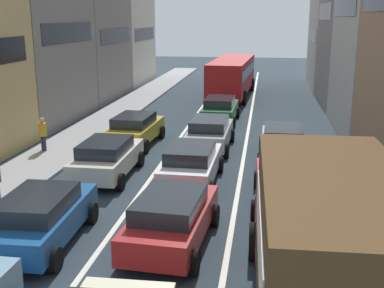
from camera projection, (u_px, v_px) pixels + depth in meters
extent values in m
cube|color=#969696|center=(92.00, 130.00, 26.50)|extent=(2.60, 64.00, 0.14)
cube|color=silver|center=(183.00, 134.00, 25.80)|extent=(0.16, 60.00, 0.01)
cube|color=silver|center=(247.00, 136.00, 25.31)|extent=(0.16, 60.00, 0.01)
cube|color=gray|center=(11.00, 41.00, 28.01)|extent=(7.00, 8.70, 9.34)
cube|color=black|center=(69.00, 33.00, 27.38)|extent=(0.02, 7.04, 1.10)
cube|color=gray|center=(71.00, 41.00, 36.54)|extent=(7.00, 8.70, 8.43)
cube|color=black|center=(116.00, 36.00, 35.93)|extent=(0.02, 7.04, 1.10)
cube|color=beige|center=(108.00, 38.00, 45.00)|extent=(7.00, 8.70, 8.09)
cube|color=black|center=(145.00, 34.00, 44.39)|extent=(0.02, 7.04, 1.10)
cube|color=#B2ADA3|center=(354.00, 40.00, 41.84)|extent=(7.00, 8.70, 8.17)
cube|color=black|center=(312.00, 34.00, 42.24)|extent=(0.02, 7.04, 1.10)
cube|color=gray|center=(378.00, 20.00, 33.00)|extent=(7.00, 8.70, 11.53)
cube|color=black|center=(325.00, 11.00, 33.36)|extent=(0.02, 7.04, 1.10)
cube|color=black|center=(345.00, 5.00, 24.88)|extent=(0.02, 7.04, 1.10)
cube|color=#A51E1E|center=(305.00, 210.00, 11.99)|extent=(2.48, 2.48, 1.90)
cube|color=black|center=(301.00, 179.00, 13.06)|extent=(2.02, 0.09, 0.70)
cube|color=#51381E|center=(332.00, 254.00, 8.19)|extent=(2.57, 5.51, 2.80)
cube|color=white|center=(259.00, 235.00, 8.26)|extent=(0.17, 4.48, 0.90)
cylinder|color=black|center=(255.00, 241.00, 12.45)|extent=(0.33, 0.97, 0.96)
cylinder|color=black|center=(352.00, 246.00, 12.18)|extent=(0.33, 0.97, 0.96)
cube|color=#A51E1E|center=(172.00, 221.00, 13.19)|extent=(2.08, 4.41, 0.70)
cube|color=#1E2328|center=(170.00, 205.00, 12.86)|extent=(1.74, 2.51, 0.52)
cylinder|color=black|center=(155.00, 210.00, 14.85)|extent=(0.26, 0.65, 0.64)
cylinder|color=black|center=(215.00, 215.00, 14.47)|extent=(0.26, 0.65, 0.64)
cylinder|color=black|center=(121.00, 255.00, 12.09)|extent=(0.26, 0.65, 0.64)
cylinder|color=black|center=(194.00, 262.00, 11.71)|extent=(0.26, 0.65, 0.64)
cube|color=#194C8C|center=(42.00, 221.00, 13.24)|extent=(1.96, 4.36, 0.70)
cube|color=#1E2328|center=(37.00, 204.00, 12.91)|extent=(1.67, 2.46, 0.52)
cylinder|color=black|center=(33.00, 210.00, 14.84)|extent=(0.24, 0.65, 0.64)
cylinder|color=black|center=(92.00, 213.00, 14.64)|extent=(0.24, 0.65, 0.64)
cylinder|color=black|center=(55.00, 260.00, 11.83)|extent=(0.24, 0.65, 0.64)
cube|color=silver|center=(191.00, 166.00, 18.05)|extent=(1.86, 4.32, 0.70)
cube|color=#1E2328|center=(190.00, 153.00, 17.72)|extent=(1.62, 2.43, 0.52)
cylinder|color=black|center=(175.00, 163.00, 19.68)|extent=(0.23, 0.64, 0.64)
cylinder|color=black|center=(220.00, 165.00, 19.39)|extent=(0.23, 0.64, 0.64)
cylinder|color=black|center=(158.00, 187.00, 16.89)|extent=(0.23, 0.64, 0.64)
cylinder|color=black|center=(211.00, 190.00, 16.60)|extent=(0.23, 0.64, 0.64)
cube|color=beige|center=(108.00, 160.00, 18.80)|extent=(1.83, 4.31, 0.70)
cube|color=#1E2328|center=(105.00, 147.00, 18.47)|extent=(1.60, 2.42, 0.52)
cylinder|color=black|center=(98.00, 157.00, 20.42)|extent=(0.22, 0.64, 0.64)
cylinder|color=black|center=(140.00, 159.00, 20.17)|extent=(0.22, 0.64, 0.64)
cylinder|color=black|center=(71.00, 180.00, 17.62)|extent=(0.22, 0.64, 0.64)
cylinder|color=black|center=(120.00, 182.00, 17.37)|extent=(0.22, 0.64, 0.64)
cube|color=gray|center=(210.00, 135.00, 22.81)|extent=(1.87, 4.33, 0.70)
cube|color=#1E2328|center=(209.00, 124.00, 22.48)|extent=(1.63, 2.44, 0.52)
cylinder|color=black|center=(195.00, 134.00, 24.44)|extent=(0.23, 0.64, 0.64)
cylinder|color=black|center=(232.00, 135.00, 24.15)|extent=(0.23, 0.64, 0.64)
cylinder|color=black|center=(185.00, 149.00, 21.65)|extent=(0.23, 0.64, 0.64)
cylinder|color=black|center=(226.00, 151.00, 21.36)|extent=(0.23, 0.64, 0.64)
cube|color=#B29319|center=(136.00, 131.00, 23.54)|extent=(1.98, 4.37, 0.70)
cube|color=#1E2328|center=(134.00, 121.00, 23.21)|extent=(1.69, 2.47, 0.52)
cylinder|color=black|center=(127.00, 130.00, 25.19)|extent=(0.25, 0.65, 0.64)
cylinder|color=black|center=(162.00, 132.00, 24.85)|extent=(0.25, 0.65, 0.64)
cylinder|color=black|center=(107.00, 145.00, 22.41)|extent=(0.25, 0.65, 0.64)
cylinder|color=black|center=(146.00, 147.00, 22.07)|extent=(0.25, 0.65, 0.64)
cube|color=#19592D|center=(220.00, 111.00, 28.53)|extent=(1.89, 4.34, 0.70)
cube|color=#1E2328|center=(220.00, 102.00, 28.20)|extent=(1.64, 2.44, 0.52)
cylinder|color=black|center=(208.00, 112.00, 30.16)|extent=(0.23, 0.64, 0.64)
cylinder|color=black|center=(238.00, 113.00, 29.86)|extent=(0.23, 0.64, 0.64)
cylinder|color=black|center=(201.00, 121.00, 27.37)|extent=(0.23, 0.64, 0.64)
cylinder|color=black|center=(233.00, 123.00, 27.07)|extent=(0.23, 0.64, 0.64)
cube|color=black|center=(284.00, 185.00, 16.04)|extent=(1.83, 4.31, 0.70)
cube|color=#1E2328|center=(285.00, 171.00, 15.70)|extent=(1.60, 2.42, 0.52)
cylinder|color=black|center=(257.00, 179.00, 17.66)|extent=(0.22, 0.64, 0.64)
cylinder|color=black|center=(309.00, 182.00, 17.38)|extent=(0.22, 0.64, 0.64)
cylinder|color=black|center=(254.00, 210.00, 14.87)|extent=(0.22, 0.64, 0.64)
cylinder|color=black|center=(316.00, 214.00, 14.59)|extent=(0.22, 0.64, 0.64)
cube|color=#759EB7|center=(282.00, 144.00, 21.09)|extent=(1.85, 4.32, 0.70)
cube|color=#1E2328|center=(283.00, 133.00, 20.75)|extent=(1.61, 2.43, 0.52)
cylinder|color=black|center=(262.00, 143.00, 22.71)|extent=(0.23, 0.64, 0.64)
cylinder|color=black|center=(302.00, 145.00, 22.43)|extent=(0.23, 0.64, 0.64)
cylinder|color=black|center=(260.00, 161.00, 19.92)|extent=(0.23, 0.64, 0.64)
cylinder|color=black|center=(306.00, 163.00, 19.64)|extent=(0.23, 0.64, 0.64)
cube|color=#B21919|center=(232.00, 75.00, 37.14)|extent=(3.04, 10.62, 2.40)
cube|color=black|center=(232.00, 70.00, 37.05)|extent=(3.04, 9.99, 0.70)
cylinder|color=black|center=(223.00, 84.00, 41.27)|extent=(0.35, 1.01, 1.00)
cylinder|color=black|center=(252.00, 84.00, 40.79)|extent=(0.35, 1.01, 1.00)
cylinder|color=black|center=(209.00, 96.00, 34.71)|extent=(0.35, 1.01, 1.00)
cylinder|color=black|center=(244.00, 98.00, 34.22)|extent=(0.35, 1.01, 1.00)
cylinder|color=#262D47|center=(43.00, 144.00, 22.13)|extent=(0.16, 0.16, 0.82)
cylinder|color=#262D47|center=(45.00, 145.00, 21.99)|extent=(0.16, 0.16, 0.82)
cylinder|color=gold|center=(43.00, 129.00, 21.88)|extent=(0.34, 0.34, 0.60)
sphere|color=tan|center=(42.00, 120.00, 21.77)|extent=(0.24, 0.24, 0.24)
cylinder|color=gold|center=(41.00, 128.00, 22.04)|extent=(0.10, 0.10, 0.55)
cylinder|color=gold|center=(44.00, 130.00, 21.70)|extent=(0.10, 0.10, 0.55)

